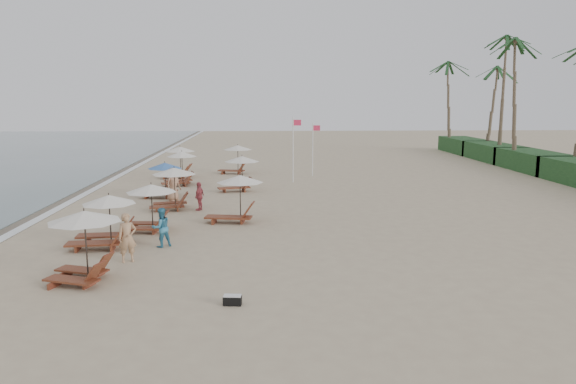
{
  "coord_description": "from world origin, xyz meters",
  "views": [
    {
      "loc": [
        -0.28,
        -20.29,
        5.75
      ],
      "look_at": [
        1.0,
        5.29,
        1.3
      ],
      "focal_mm": 33.16,
      "sensor_mm": 36.0,
      "label": 1
    }
  ],
  "objects_px": {
    "lounger_station_0": "(80,243)",
    "lounger_station_1": "(102,223)",
    "lounger_station_3": "(171,187)",
    "lounger_station_5": "(179,169)",
    "beachgoer_far_b": "(173,184)",
    "beachgoer_far_a": "(199,196)",
    "flag_pole_near": "(294,146)",
    "lounger_station_4": "(161,181)",
    "duffel_bag": "(232,300)",
    "lounger_station_6": "(177,163)",
    "inland_station_0": "(234,196)",
    "beachgoer_near": "(127,238)",
    "lounger_station_2": "(148,206)",
    "beachgoer_mid_a": "(161,227)",
    "inland_station_1": "(238,170)",
    "inland_station_2": "(235,157)"
  },
  "relations": [
    {
      "from": "duffel_bag",
      "to": "flag_pole_near",
      "type": "height_order",
      "value": "flag_pole_near"
    },
    {
      "from": "lounger_station_4",
      "to": "inland_station_0",
      "type": "bearing_deg",
      "value": -56.01
    },
    {
      "from": "lounger_station_0",
      "to": "lounger_station_4",
      "type": "relative_size",
      "value": 0.98
    },
    {
      "from": "duffel_bag",
      "to": "flag_pole_near",
      "type": "bearing_deg",
      "value": 82.18
    },
    {
      "from": "inland_station_0",
      "to": "lounger_station_3",
      "type": "bearing_deg",
      "value": 136.97
    },
    {
      "from": "lounger_station_3",
      "to": "flag_pole_near",
      "type": "xyz_separation_m",
      "value": [
        7.05,
        8.92,
        1.33
      ]
    },
    {
      "from": "lounger_station_0",
      "to": "lounger_station_1",
      "type": "bearing_deg",
      "value": 97.55
    },
    {
      "from": "lounger_station_0",
      "to": "lounger_station_1",
      "type": "height_order",
      "value": "lounger_station_0"
    },
    {
      "from": "lounger_station_4",
      "to": "lounger_station_6",
      "type": "relative_size",
      "value": 0.94
    },
    {
      "from": "lounger_station_6",
      "to": "beachgoer_far_a",
      "type": "relative_size",
      "value": 1.79
    },
    {
      "from": "inland_station_0",
      "to": "beachgoer_far_a",
      "type": "height_order",
      "value": "inland_station_0"
    },
    {
      "from": "lounger_station_2",
      "to": "inland_station_0",
      "type": "bearing_deg",
      "value": 22.06
    },
    {
      "from": "inland_station_1",
      "to": "lounger_station_6",
      "type": "bearing_deg",
      "value": 127.71
    },
    {
      "from": "lounger_station_0",
      "to": "beachgoer_mid_a",
      "type": "height_order",
      "value": "lounger_station_0"
    },
    {
      "from": "lounger_station_3",
      "to": "lounger_station_5",
      "type": "distance_m",
      "value": 8.14
    },
    {
      "from": "beachgoer_far_b",
      "to": "beachgoer_far_a",
      "type": "bearing_deg",
      "value": -107.96
    },
    {
      "from": "lounger_station_5",
      "to": "inland_station_0",
      "type": "bearing_deg",
      "value": -69.19
    },
    {
      "from": "beachgoer_far_a",
      "to": "flag_pole_near",
      "type": "xyz_separation_m",
      "value": [
        5.52,
        9.32,
        1.79
      ]
    },
    {
      "from": "lounger_station_1",
      "to": "beachgoer_far_b",
      "type": "relative_size",
      "value": 1.4
    },
    {
      "from": "lounger_station_3",
      "to": "beachgoer_far_a",
      "type": "relative_size",
      "value": 1.67
    },
    {
      "from": "lounger_station_2",
      "to": "beachgoer_mid_a",
      "type": "height_order",
      "value": "lounger_station_2"
    },
    {
      "from": "lounger_station_6",
      "to": "beachgoer_mid_a",
      "type": "xyz_separation_m",
      "value": [
        2.36,
        -19.2,
        -0.27
      ]
    },
    {
      "from": "inland_station_1",
      "to": "beachgoer_near",
      "type": "distance_m",
      "value": 15.23
    },
    {
      "from": "lounger_station_4",
      "to": "duffel_bag",
      "type": "height_order",
      "value": "lounger_station_4"
    },
    {
      "from": "lounger_station_6",
      "to": "duffel_bag",
      "type": "xyz_separation_m",
      "value": [
        5.47,
        -25.42,
        -0.92
      ]
    },
    {
      "from": "lounger_station_1",
      "to": "inland_station_0",
      "type": "bearing_deg",
      "value": 38.5
    },
    {
      "from": "lounger_station_4",
      "to": "duffel_bag",
      "type": "bearing_deg",
      "value": -73.44
    },
    {
      "from": "lounger_station_6",
      "to": "beachgoer_near",
      "type": "distance_m",
      "value": 21.19
    },
    {
      "from": "inland_station_2",
      "to": "lounger_station_3",
      "type": "bearing_deg",
      "value": -101.12
    },
    {
      "from": "beachgoer_mid_a",
      "to": "lounger_station_5",
      "type": "bearing_deg",
      "value": -116.6
    },
    {
      "from": "duffel_bag",
      "to": "flag_pole_near",
      "type": "relative_size",
      "value": 0.12
    },
    {
      "from": "beachgoer_near",
      "to": "lounger_station_0",
      "type": "bearing_deg",
      "value": -136.17
    },
    {
      "from": "duffel_bag",
      "to": "beachgoer_far_a",
      "type": "bearing_deg",
      "value": 100.32
    },
    {
      "from": "inland_station_1",
      "to": "beachgoer_far_a",
      "type": "distance_m",
      "value": 6.16
    },
    {
      "from": "lounger_station_3",
      "to": "lounger_station_4",
      "type": "height_order",
      "value": "lounger_station_3"
    },
    {
      "from": "inland_station_2",
      "to": "beachgoer_mid_a",
      "type": "xyz_separation_m",
      "value": [
        -1.87,
        -21.18,
        -0.54
      ]
    },
    {
      "from": "beachgoer_far_b",
      "to": "lounger_station_0",
      "type": "bearing_deg",
      "value": -143.43
    },
    {
      "from": "beachgoer_near",
      "to": "inland_station_0",
      "type": "bearing_deg",
      "value": 38.13
    },
    {
      "from": "beachgoer_far_b",
      "to": "lounger_station_6",
      "type": "bearing_deg",
      "value": 46.82
    },
    {
      "from": "lounger_station_3",
      "to": "lounger_station_5",
      "type": "bearing_deg",
      "value": 95.83
    },
    {
      "from": "flag_pole_near",
      "to": "lounger_station_5",
      "type": "bearing_deg",
      "value": -174.01
    },
    {
      "from": "lounger_station_1",
      "to": "inland_station_1",
      "type": "bearing_deg",
      "value": 69.13
    },
    {
      "from": "lounger_station_1",
      "to": "beachgoer_mid_a",
      "type": "xyz_separation_m",
      "value": [
        2.34,
        -0.22,
        -0.14
      ]
    },
    {
      "from": "lounger_station_4",
      "to": "beachgoer_near",
      "type": "distance_m",
      "value": 13.21
    },
    {
      "from": "lounger_station_4",
      "to": "beachgoer_near",
      "type": "xyz_separation_m",
      "value": [
        1.23,
        -13.15,
        -0.06
      ]
    },
    {
      "from": "lounger_station_6",
      "to": "beachgoer_near",
      "type": "xyz_separation_m",
      "value": [
        1.52,
        -21.14,
        -0.17
      ]
    },
    {
      "from": "lounger_station_1",
      "to": "inland_station_0",
      "type": "relative_size",
      "value": 0.93
    },
    {
      "from": "inland_station_0",
      "to": "lounger_station_4",
      "type": "bearing_deg",
      "value": 123.99
    },
    {
      "from": "duffel_bag",
      "to": "inland_station_0",
      "type": "bearing_deg",
      "value": 92.48
    },
    {
      "from": "lounger_station_3",
      "to": "inland_station_1",
      "type": "distance_m",
      "value": 6.4
    }
  ]
}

